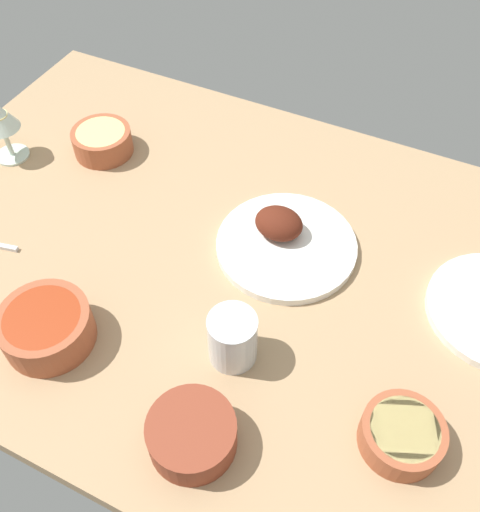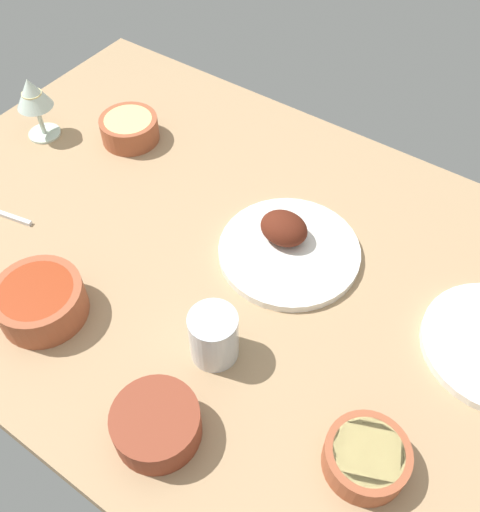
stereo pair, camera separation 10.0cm
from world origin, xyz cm
name	(u,v)px [view 1 (the left image)]	position (x,y,z in cm)	size (l,w,h in cm)	color
dining_table	(240,270)	(0.00, 0.00, 2.00)	(140.00, 90.00, 4.00)	tan
plate_far_side	(284,240)	(5.57, 7.23, 5.60)	(25.80, 25.80, 6.70)	white
bowl_pasta	(402,434)	(34.75, -19.76, 6.64)	(11.84, 11.84, 4.81)	#A35133
bowl_soup	(192,434)	(8.22, -32.60, 7.07)	(12.73, 12.73, 5.65)	brown
bowl_potatoes	(102,141)	(-39.65, 15.16, 6.87)	(12.47, 12.47, 5.26)	#A35133
bowl_sauce	(46,327)	(-20.92, -27.43, 7.44)	(14.72, 14.72, 6.36)	#A35133
water_tumbler	(233,338)	(7.03, -17.24, 8.75)	(7.71, 7.71, 9.49)	silver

